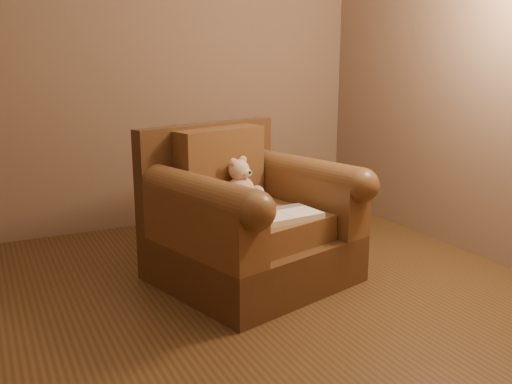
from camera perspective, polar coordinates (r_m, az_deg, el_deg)
name	(u,v)px	position (r m, az deg, el deg)	size (l,w,h in m)	color
floor	(229,329)	(3.02, -2.68, -13.49)	(4.00, 4.00, 0.00)	#4E351A
armchair	(247,222)	(3.53, -0.88, -3.02)	(1.27, 1.24, 0.94)	#4C3019
teddy_bear	(243,187)	(3.56, -1.36, 0.51)	(0.23, 0.26, 0.31)	beige
guidebook	(283,216)	(3.30, 2.69, -2.36)	(0.45, 0.30, 0.03)	beige
side_table	(314,216)	(4.06, 5.78, -2.36)	(0.34, 0.34, 0.48)	#B79032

